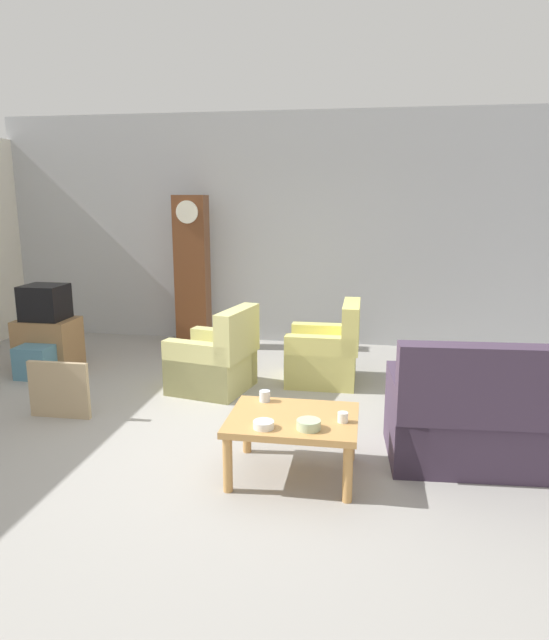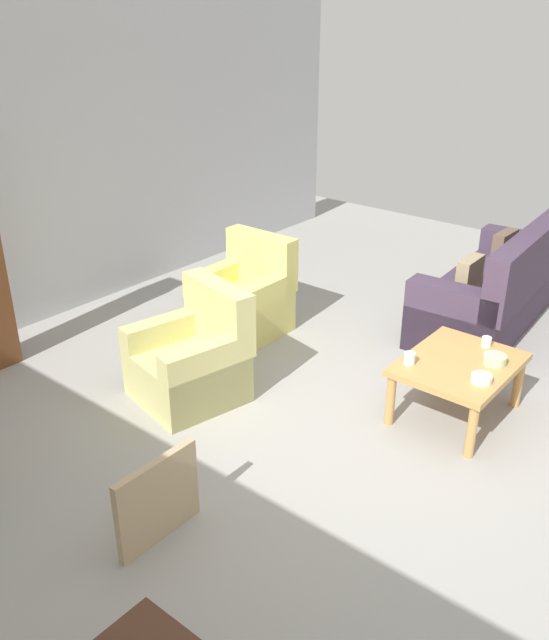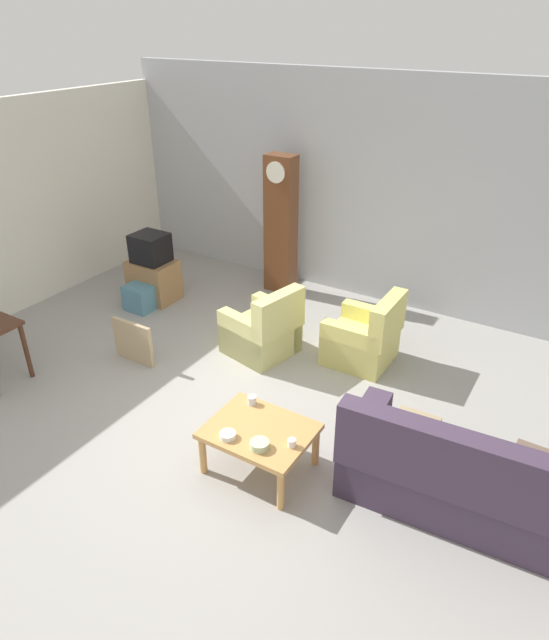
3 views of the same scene
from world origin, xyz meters
The scene contains 15 objects.
ground_plane centered at (0.00, 0.00, 0.00)m, with size 10.40×10.40×0.00m, color #999691.
garage_door_wall centered at (0.00, 3.60, 1.60)m, with size 8.40×0.16×3.20m, color #ADAFB5.
couch_floral centered at (2.37, 0.00, 0.35)m, with size 2.15×1.01×1.04m.
armchair_olive_near centered at (-0.49, 1.31, 0.31)m, with size 0.93×0.91×0.92m.
armchair_olive_far centered at (0.68, 1.80, 0.31)m, with size 0.79×0.76×0.92m.
coffee_table_wood centered at (0.60, -0.46, 0.40)m, with size 0.96×0.76×0.47m.
grandfather_clock centered at (-1.27, 3.05, 1.05)m, with size 0.44×0.30×2.09m.
tv_stand_cabinet centered at (-2.73, 1.77, 0.30)m, with size 0.68×0.52×0.61m, color #997047.
tv_crt centered at (-2.73, 1.77, 0.82)m, with size 0.48×0.44×0.42m, color black.
framed_picture_leaning centered at (-1.74, 0.30, 0.27)m, with size 0.60×0.05×0.55m, color tan.
storage_box_blue centered at (-2.66, 1.40, 0.19)m, with size 0.40×0.37×0.38m, color teal.
cup_white_porcelain centered at (0.97, -0.50, 0.51)m, with size 0.08×0.08×0.07m, color white.
cup_blue_rimmed centered at (0.33, -0.18, 0.51)m, with size 0.09×0.09×0.09m, color silver.
bowl_white_stacked centered at (0.42, -0.70, 0.49)m, with size 0.15×0.15×0.05m, color white.
bowl_shallow_green centered at (0.74, -0.67, 0.50)m, with size 0.17×0.17×0.07m, color #B2C69E.
Camera 3 is at (2.80, -3.80, 3.81)m, focal length 31.28 mm.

